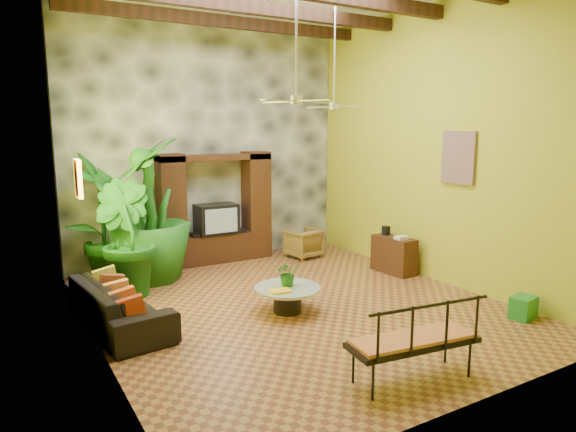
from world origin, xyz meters
TOP-DOWN VIEW (x-y plane):
  - ground at (0.00, 0.00)m, footprint 7.00×7.00m
  - back_wall at (0.00, 3.50)m, footprint 6.00×0.02m
  - left_wall at (-3.00, 0.00)m, footprint 0.02×7.00m
  - right_wall at (3.00, 0.00)m, footprint 0.02×7.00m
  - stone_accent_wall at (0.00, 3.44)m, footprint 5.98×0.10m
  - entertainment_center at (0.00, 3.14)m, footprint 2.40×0.55m
  - ceiling_fan_front at (-0.20, -0.40)m, footprint 1.28×1.28m
  - ceiling_fan_back at (1.60, 1.20)m, footprint 1.28×1.28m
  - wall_art_mask at (-2.96, 1.00)m, footprint 0.06×0.32m
  - wall_art_painting at (2.96, -0.60)m, footprint 0.06×0.70m
  - sofa at (-2.62, 0.49)m, footprint 1.14×2.33m
  - wicker_armchair at (1.77, 2.50)m, footprint 0.75×0.77m
  - tall_plant_a at (-2.29, 3.11)m, footprint 1.45×1.50m
  - tall_plant_b at (-2.18, 1.87)m, footprint 1.28×1.37m
  - tall_plant_c at (-1.57, 2.51)m, footprint 1.77×1.77m
  - coffee_table at (-0.24, -0.23)m, footprint 1.03×1.03m
  - centerpiece_plant at (-0.20, -0.17)m, footprint 0.43×0.39m
  - yellow_tray at (-0.47, -0.39)m, footprint 0.35×0.28m
  - iron_bench at (-0.13, -2.88)m, footprint 1.57×0.74m
  - side_console at (2.65, 0.59)m, footprint 0.45×0.91m
  - green_bin at (2.65, -2.25)m, footprint 0.43×0.36m

SIDE VIEW (x-z plane):
  - ground at x=0.00m, z-range 0.00..0.00m
  - green_bin at x=2.65m, z-range 0.00..0.33m
  - coffee_table at x=-0.24m, z-range 0.06..0.46m
  - wicker_armchair at x=1.77m, z-range 0.00..0.62m
  - sofa at x=-2.62m, z-range 0.00..0.65m
  - side_console at x=2.65m, z-range 0.00..0.71m
  - yellow_tray at x=-0.47m, z-range 0.40..0.43m
  - iron_bench at x=-0.13m, z-range 0.25..0.82m
  - centerpiece_plant at x=-0.20m, z-range 0.40..0.81m
  - entertainment_center at x=0.00m, z-range -0.18..2.12m
  - tall_plant_b at x=-2.18m, z-range 0.00..1.97m
  - tall_plant_a at x=-2.29m, z-range 0.00..2.37m
  - tall_plant_c at x=-1.57m, z-range 0.00..2.65m
  - wall_art_mask at x=-2.96m, z-range 1.83..2.38m
  - wall_art_painting at x=2.96m, z-range 1.85..2.75m
  - back_wall at x=0.00m, z-range 0.00..5.00m
  - left_wall at x=-3.00m, z-range 0.00..5.00m
  - right_wall at x=3.00m, z-range 0.00..5.00m
  - stone_accent_wall at x=0.00m, z-range 0.01..4.99m
  - ceiling_fan_front at x=-0.20m, z-range 2.47..4.33m
  - ceiling_fan_back at x=1.60m, z-range 2.47..4.33m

